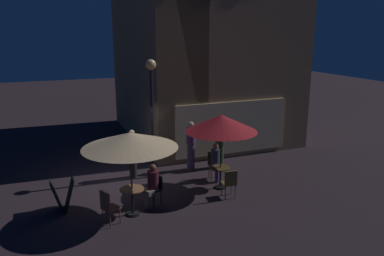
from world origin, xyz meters
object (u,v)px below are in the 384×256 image
(cafe_chair_3, at_px, (230,182))
(patron_standing_2, at_px, (191,145))
(cafe_chair_0, at_px, (108,205))
(cafe_chair_2, at_px, (215,163))
(street_lamp_near_corner, at_px, (151,92))
(patron_standing_4, at_px, (220,145))
(patio_umbrella_1, at_px, (221,123))
(patron_seated_1, at_px, (216,160))
(cafe_chair_1, at_px, (155,187))
(patron_seated_0, at_px, (152,183))
(cafe_table_0, at_px, (132,196))
(menu_sandwich_board, at_px, (63,195))
(patron_standing_3, at_px, (133,153))
(cafe_table_1, at_px, (220,174))
(patio_umbrella_0, at_px, (130,140))

(cafe_chair_3, distance_m, patron_standing_2, 2.83)
(cafe_chair_0, xyz_separation_m, cafe_chair_2, (4.02, 2.00, 0.00))
(cafe_chair_3, bearing_deg, street_lamp_near_corner, 38.19)
(patron_standing_2, height_order, patron_standing_4, patron_standing_2)
(patio_umbrella_1, xyz_separation_m, patron_seated_1, (0.15, 0.70, -1.47))
(cafe_chair_2, distance_m, patron_standing_2, 1.26)
(cafe_chair_0, relative_size, cafe_chair_1, 1.06)
(patio_umbrella_1, distance_m, patron_seated_0, 2.88)
(cafe_table_0, distance_m, patron_seated_1, 3.59)
(menu_sandwich_board, height_order, patron_standing_2, patron_standing_2)
(patio_umbrella_1, xyz_separation_m, patron_standing_3, (-2.42, 2.00, -1.31))
(patron_standing_4, bearing_deg, cafe_table_0, -156.13)
(patio_umbrella_1, relative_size, patron_standing_2, 1.35)
(patron_seated_0, bearing_deg, patio_umbrella_1, 164.76)
(cafe_table_0, relative_size, cafe_chair_1, 0.85)
(cafe_table_1, distance_m, patron_seated_0, 2.49)
(cafe_table_0, xyz_separation_m, cafe_chair_3, (3.02, -0.03, -0.00))
(cafe_table_1, relative_size, patio_umbrella_0, 0.28)
(street_lamp_near_corner, distance_m, patio_umbrella_0, 3.03)
(street_lamp_near_corner, relative_size, patron_standing_4, 2.38)
(cafe_table_0, xyz_separation_m, patio_umbrella_1, (3.10, 0.80, 1.64))
(cafe_chair_3, bearing_deg, patron_seated_0, 87.05)
(patio_umbrella_0, bearing_deg, street_lamp_near_corner, 62.35)
(cafe_table_1, height_order, cafe_chair_3, cafe_chair_3)
(menu_sandwich_board, bearing_deg, cafe_chair_0, -51.78)
(cafe_table_0, distance_m, cafe_table_1, 3.20)
(street_lamp_near_corner, xyz_separation_m, patio_umbrella_1, (1.75, -1.78, -0.83))
(patio_umbrella_0, xyz_separation_m, patron_standing_2, (2.85, 2.77, -1.24))
(patron_standing_2, bearing_deg, menu_sandwich_board, -157.91)
(patron_seated_1, height_order, patron_standing_2, patron_standing_2)
(patio_umbrella_0, xyz_separation_m, cafe_chair_0, (-0.73, -0.35, -1.60))
(patio_umbrella_0, distance_m, patron_seated_0, 1.62)
(cafe_chair_1, xyz_separation_m, patron_standing_2, (2.06, 2.39, 0.37))
(patio_umbrella_0, relative_size, cafe_chair_2, 2.74)
(patio_umbrella_0, bearing_deg, patron_standing_3, 76.44)
(cafe_table_1, relative_size, patron_seated_0, 0.56)
(cafe_chair_2, distance_m, patron_seated_1, 0.21)
(cafe_table_1, relative_size, cafe_chair_1, 0.78)
(patio_umbrella_0, distance_m, cafe_chair_0, 1.79)
(street_lamp_near_corner, xyz_separation_m, patron_seated_0, (-0.69, -2.25, -2.29))
(menu_sandwich_board, bearing_deg, patron_seated_0, -15.06)
(street_lamp_near_corner, xyz_separation_m, patio_umbrella_0, (-1.35, -2.58, -0.85))
(menu_sandwich_board, relative_size, cafe_chair_0, 0.96)
(cafe_table_1, height_order, patron_standing_2, patron_standing_2)
(cafe_table_0, bearing_deg, street_lamp_near_corner, 62.35)
(patron_seated_0, bearing_deg, cafe_chair_0, -0.11)
(patio_umbrella_0, distance_m, patron_standing_2, 4.16)
(street_lamp_near_corner, bearing_deg, cafe_chair_2, -25.76)
(patio_umbrella_0, bearing_deg, patio_umbrella_1, 14.42)
(cafe_chair_3, distance_m, patron_standing_3, 3.68)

